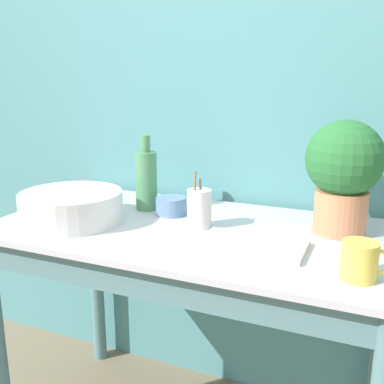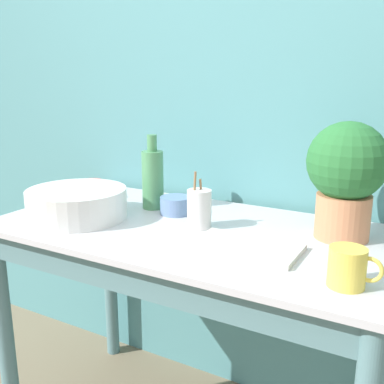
{
  "view_description": "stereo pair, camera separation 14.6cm",
  "coord_description": "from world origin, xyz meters",
  "px_view_note": "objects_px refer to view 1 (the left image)",
  "views": [
    {
      "loc": [
        0.56,
        -0.95,
        1.32
      ],
      "look_at": [
        0.0,
        0.35,
        0.96
      ],
      "focal_mm": 42.0,
      "sensor_mm": 36.0,
      "label": 1
    },
    {
      "loc": [
        0.69,
        -0.89,
        1.32
      ],
      "look_at": [
        0.0,
        0.35,
        0.96
      ],
      "focal_mm": 42.0,
      "sensor_mm": 36.0,
      "label": 2
    }
  ],
  "objects_px": {
    "bottle_tall": "(146,179)",
    "bowl_small_blue": "(171,206)",
    "mug_red": "(81,192)",
    "tray_board": "(252,245)",
    "bowl_wash_large": "(72,207)",
    "potted_plant": "(344,170)",
    "mug_yellow": "(360,261)",
    "utensil_cup": "(199,208)"
  },
  "relations": [
    {
      "from": "bottle_tall",
      "to": "bowl_small_blue",
      "type": "height_order",
      "value": "bottle_tall"
    },
    {
      "from": "mug_red",
      "to": "tray_board",
      "type": "xyz_separation_m",
      "value": [
        0.77,
        -0.22,
        -0.03
      ]
    },
    {
      "from": "bowl_small_blue",
      "to": "tray_board",
      "type": "xyz_separation_m",
      "value": [
        0.36,
        -0.21,
        -0.02
      ]
    },
    {
      "from": "bowl_wash_large",
      "to": "potted_plant",
      "type": "bearing_deg",
      "value": 15.89
    },
    {
      "from": "mug_red",
      "to": "bowl_small_blue",
      "type": "bearing_deg",
      "value": -1.56
    },
    {
      "from": "mug_yellow",
      "to": "utensil_cup",
      "type": "bearing_deg",
      "value": 157.32
    },
    {
      "from": "bottle_tall",
      "to": "mug_red",
      "type": "bearing_deg",
      "value": -177.45
    },
    {
      "from": "utensil_cup",
      "to": "tray_board",
      "type": "height_order",
      "value": "utensil_cup"
    },
    {
      "from": "bottle_tall",
      "to": "tray_board",
      "type": "bearing_deg",
      "value": -25.93
    },
    {
      "from": "mug_red",
      "to": "mug_yellow",
      "type": "distance_m",
      "value": 1.11
    },
    {
      "from": "potted_plant",
      "to": "utensil_cup",
      "type": "relative_size",
      "value": 1.9
    },
    {
      "from": "bottle_tall",
      "to": "utensil_cup",
      "type": "relative_size",
      "value": 1.48
    },
    {
      "from": "potted_plant",
      "to": "mug_red",
      "type": "height_order",
      "value": "potted_plant"
    },
    {
      "from": "potted_plant",
      "to": "bottle_tall",
      "type": "bearing_deg",
      "value": -179.4
    },
    {
      "from": "potted_plant",
      "to": "bowl_wash_large",
      "type": "bearing_deg",
      "value": -164.11
    },
    {
      "from": "potted_plant",
      "to": "tray_board",
      "type": "distance_m",
      "value": 0.38
    },
    {
      "from": "bottle_tall",
      "to": "mug_yellow",
      "type": "distance_m",
      "value": 0.85
    },
    {
      "from": "bowl_wash_large",
      "to": "tray_board",
      "type": "bearing_deg",
      "value": 0.46
    },
    {
      "from": "bottle_tall",
      "to": "mug_yellow",
      "type": "bearing_deg",
      "value": -23.27
    },
    {
      "from": "bottle_tall",
      "to": "mug_red",
      "type": "relative_size",
      "value": 2.16
    },
    {
      "from": "bowl_small_blue",
      "to": "utensil_cup",
      "type": "distance_m",
      "value": 0.18
    },
    {
      "from": "bowl_small_blue",
      "to": "mug_red",
      "type": "bearing_deg",
      "value": 178.44
    },
    {
      "from": "potted_plant",
      "to": "bottle_tall",
      "type": "height_order",
      "value": "potted_plant"
    },
    {
      "from": "bowl_small_blue",
      "to": "utensil_cup",
      "type": "bearing_deg",
      "value": -32.58
    },
    {
      "from": "potted_plant",
      "to": "bowl_small_blue",
      "type": "relative_size",
      "value": 3.21
    },
    {
      "from": "bottle_tall",
      "to": "bowl_small_blue",
      "type": "xyz_separation_m",
      "value": [
        0.11,
        -0.02,
        -0.08
      ]
    },
    {
      "from": "potted_plant",
      "to": "mug_yellow",
      "type": "height_order",
      "value": "potted_plant"
    },
    {
      "from": "mug_yellow",
      "to": "bowl_small_blue",
      "type": "bearing_deg",
      "value": 154.93
    },
    {
      "from": "mug_yellow",
      "to": "utensil_cup",
      "type": "xyz_separation_m",
      "value": [
        -0.51,
        0.21,
        0.02
      ]
    },
    {
      "from": "bottle_tall",
      "to": "mug_red",
      "type": "xyz_separation_m",
      "value": [
        -0.29,
        -0.01,
        -0.08
      ]
    },
    {
      "from": "bowl_wash_large",
      "to": "bowl_small_blue",
      "type": "relative_size",
      "value": 3.11
    },
    {
      "from": "potted_plant",
      "to": "tray_board",
      "type": "xyz_separation_m",
      "value": [
        -0.22,
        -0.24,
        -0.19
      ]
    },
    {
      "from": "bowl_wash_large",
      "to": "utensil_cup",
      "type": "relative_size",
      "value": 1.84
    },
    {
      "from": "utensil_cup",
      "to": "mug_red",
      "type": "bearing_deg",
      "value": 169.15
    },
    {
      "from": "mug_red",
      "to": "utensil_cup",
      "type": "distance_m",
      "value": 0.56
    },
    {
      "from": "bottle_tall",
      "to": "bowl_small_blue",
      "type": "bearing_deg",
      "value": -11.95
    },
    {
      "from": "bowl_wash_large",
      "to": "utensil_cup",
      "type": "height_order",
      "value": "utensil_cup"
    },
    {
      "from": "bottle_tall",
      "to": "tray_board",
      "type": "height_order",
      "value": "bottle_tall"
    },
    {
      "from": "mug_red",
      "to": "tray_board",
      "type": "height_order",
      "value": "mug_red"
    },
    {
      "from": "mug_yellow",
      "to": "utensil_cup",
      "type": "distance_m",
      "value": 0.55
    },
    {
      "from": "utensil_cup",
      "to": "bowl_small_blue",
      "type": "bearing_deg",
      "value": 147.42
    },
    {
      "from": "mug_red",
      "to": "utensil_cup",
      "type": "relative_size",
      "value": 0.69
    }
  ]
}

